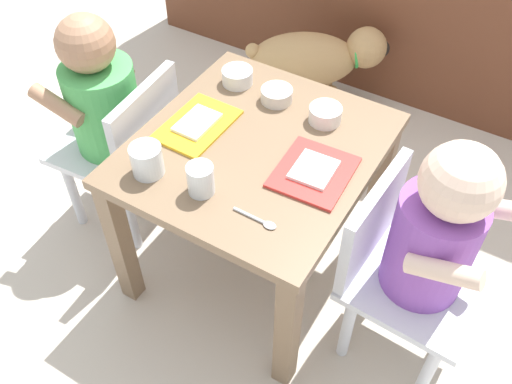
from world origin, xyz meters
TOP-DOWN VIEW (x-y plane):
  - ground_plane at (0.00, 0.00)m, footprint 7.00×7.00m
  - dining_table at (0.00, 0.00)m, footprint 0.53×0.57m
  - seated_child_left at (-0.42, -0.03)m, footprint 0.30×0.30m
  - seated_child_right at (0.42, -0.03)m, footprint 0.30×0.30m
  - dog at (-0.19, 0.70)m, footprint 0.46×0.35m
  - food_tray_left at (-0.15, -0.01)m, footprint 0.14×0.20m
  - food_tray_right at (0.15, -0.01)m, footprint 0.16×0.18m
  - water_cup_left at (-0.16, -0.19)m, footprint 0.07×0.07m
  - water_cup_right at (-0.03, -0.18)m, footprint 0.06×0.06m
  - veggie_bowl_near at (-0.16, 0.18)m, footprint 0.08×0.08m
  - cereal_bowl_left_side at (-0.04, 0.17)m, footprint 0.08×0.08m
  - cereal_bowl_right_side at (0.09, 0.16)m, footprint 0.08×0.08m
  - spoon_by_left_tray at (0.12, -0.19)m, footprint 0.10×0.02m

SIDE VIEW (x-z plane):
  - ground_plane at x=0.00m, z-range 0.00..0.00m
  - dog at x=-0.19m, z-range 0.05..0.37m
  - dining_table at x=0.00m, z-range 0.14..0.59m
  - seated_child_left at x=-0.42m, z-range 0.08..0.73m
  - seated_child_right at x=0.42m, z-range 0.08..0.75m
  - spoon_by_left_tray at x=0.12m, z-range 0.44..0.45m
  - food_tray_left at x=-0.15m, z-range 0.44..0.46m
  - food_tray_right at x=0.15m, z-range 0.44..0.46m
  - cereal_bowl_left_side at x=-0.04m, z-range 0.44..0.48m
  - cereal_bowl_right_side at x=0.09m, z-range 0.44..0.48m
  - veggie_bowl_near at x=-0.16m, z-range 0.44..0.48m
  - water_cup_right at x=-0.03m, z-range 0.44..0.51m
  - water_cup_left at x=-0.16m, z-range 0.44..0.51m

